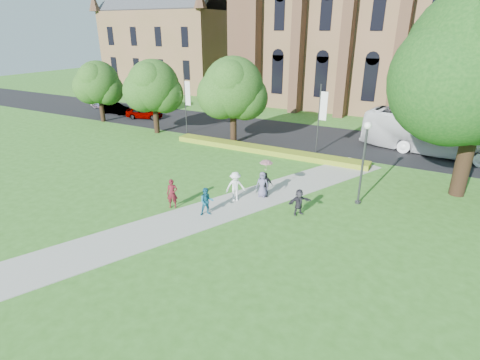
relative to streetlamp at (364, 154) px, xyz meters
The scene contains 23 objects.
ground 10.46m from the streetlamp, 139.09° to the right, with size 160.00×160.00×0.00m, color #356D20.
road 15.79m from the streetlamp, 119.05° to the left, with size 160.00×10.00×0.02m, color black.
footpath 9.86m from the streetlamp, 143.75° to the right, with size 3.20×30.00×0.04m, color #B2B2A8.
flower_hedge 12.02m from the streetlamp, 144.81° to the left, with size 18.00×1.40×0.45m, color gold.
cathedral 34.70m from the streetlamp, 85.70° to the left, with size 52.60×18.25×28.00m.
building_west 54.93m from the streetlamp, 139.46° to the left, with size 22.00×14.00×18.30m.
streetlamp is the anchor object (origin of this frame).
street_tree_0 23.77m from the streetlamp, 161.57° to the left, with size 5.20×5.20×7.50m.
street_tree_1 15.81m from the streetlamp, 149.35° to the left, with size 5.60×5.60×8.05m.
street_tree_2 32.65m from the streetlamp, 164.90° to the left, with size 4.80×4.80×6.95m.
banner_pole_0 10.23m from the streetlamp, 121.76° to the left, with size 0.70×0.10×6.00m.
banner_pole_1 21.25m from the streetlamp, 155.83° to the left, with size 0.70×0.10×6.00m.
tour_coach 13.87m from the streetlamp, 73.32° to the left, with size 3.02×12.92×3.60m, color white.
car_0 30.74m from the streetlamp, 156.98° to the left, with size 1.76×4.36×1.49m, color gray.
car_1 35.67m from the streetlamp, 159.76° to the left, with size 1.42×4.07×1.34m, color gray.
car_2 39.95m from the streetlamp, 158.84° to the left, with size 1.94×4.77×1.38m, color gray.
pedestrian_0 11.86m from the streetlamp, 148.60° to the right, with size 0.66×0.44×1.82m, color #59141D.
pedestrian_1 9.86m from the streetlamp, 141.79° to the right, with size 0.83×0.65×1.71m, color #175874.
pedestrian_2 8.10m from the streetlamp, 154.29° to the right, with size 1.24×0.72×1.93m, color white.
pedestrian_3 6.39m from the streetlamp, 161.32° to the right, with size 0.97×0.40×1.66m, color black.
pedestrian_4 6.54m from the streetlamp, 160.74° to the right, with size 0.83×0.54×1.71m, color slate.
pedestrian_5 4.96m from the streetlamp, 130.10° to the right, with size 1.48×0.47×1.59m, color #2C2932.
parasol 6.00m from the streetlamp, 161.08° to the right, with size 0.83×0.83×0.73m, color #CD90AE.
Camera 1 is at (11.06, -15.90, 10.31)m, focal length 28.00 mm.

